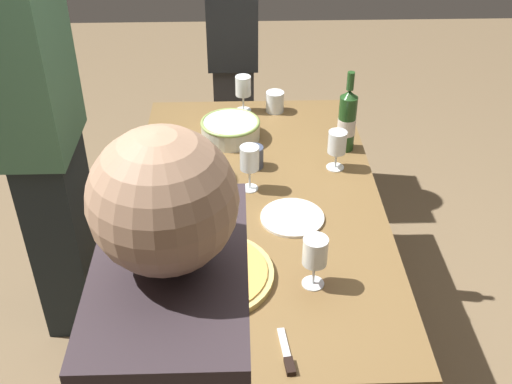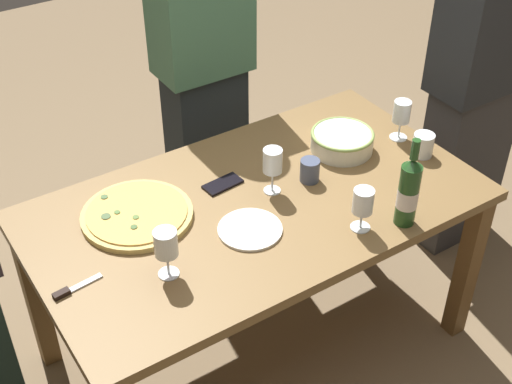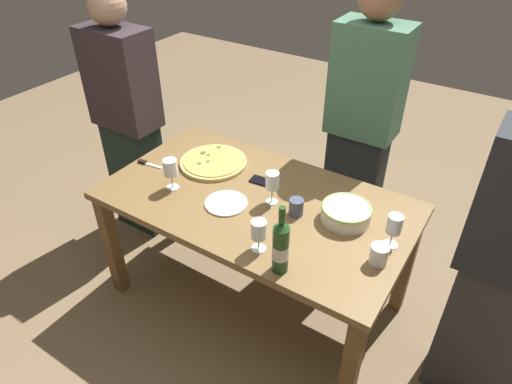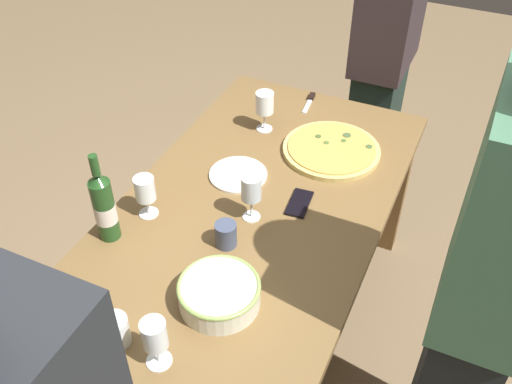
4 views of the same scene
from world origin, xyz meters
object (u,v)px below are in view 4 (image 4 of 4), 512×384
(person_guest_left, at_px, (384,59))
(person_host, at_px, (485,296))
(wine_bottle, at_px, (104,206))
(wine_glass_far_right, at_px, (154,336))
(dining_table, at_px, (256,220))
(side_plate, at_px, (238,175))
(cell_phone, at_px, (299,203))
(cup_ceramic, at_px, (225,234))
(pizza_knife, at_px, (310,100))
(wine_glass_near_pizza, at_px, (251,189))
(serving_bowl, at_px, (219,293))
(cup_amber, at_px, (115,331))
(wine_glass_by_bottle, at_px, (265,105))
(wine_glass_far_left, at_px, (145,191))
(pizza, at_px, (331,150))

(person_guest_left, bearing_deg, person_host, 33.82)
(wine_bottle, xyz_separation_m, wine_glass_far_right, (0.34, 0.41, -0.01))
(dining_table, relative_size, side_plate, 7.27)
(wine_bottle, height_order, cell_phone, wine_bottle)
(wine_bottle, height_order, cup_ceramic, wine_bottle)
(pizza_knife, bearing_deg, person_host, 41.62)
(wine_glass_near_pizza, bearing_deg, serving_bowl, 10.67)
(cell_phone, bearing_deg, wine_glass_near_pizza, 40.67)
(cup_ceramic, bearing_deg, cup_amber, -12.56)
(dining_table, height_order, wine_glass_by_bottle, wine_glass_by_bottle)
(dining_table, distance_m, person_host, 0.86)
(wine_glass_far_left, bearing_deg, wine_glass_near_pizza, 111.79)
(wine_glass_far_right, bearing_deg, wine_glass_far_left, -144.57)
(serving_bowl, relative_size, wine_glass_far_left, 1.56)
(serving_bowl, xyz_separation_m, side_plate, (-0.56, -0.21, -0.04))
(wine_glass_near_pizza, height_order, person_host, person_host)
(serving_bowl, distance_m, pizza_knife, 1.18)
(cup_amber, bearing_deg, serving_bowl, 140.34)
(pizza, bearing_deg, wine_glass_far_left, -37.33)
(pizza, bearing_deg, person_guest_left, 178.64)
(pizza, bearing_deg, dining_table, -21.01)
(pizza, relative_size, serving_bowl, 1.57)
(pizza, bearing_deg, person_host, 45.23)
(pizza_knife, bearing_deg, cup_amber, -1.85)
(wine_glass_by_bottle, distance_m, person_host, 1.16)
(wine_glass_near_pizza, distance_m, person_host, 0.78)
(pizza, height_order, wine_glass_near_pizza, wine_glass_near_pizza)
(dining_table, height_order, person_guest_left, person_guest_left)
(cell_phone, bearing_deg, person_host, 150.20)
(dining_table, bearing_deg, person_guest_left, 171.26)
(pizza, height_order, serving_bowl, serving_bowl)
(wine_glass_far_left, relative_size, side_plate, 0.72)
(pizza, height_order, cell_phone, pizza)
(wine_glass_by_bottle, relative_size, cup_amber, 1.87)
(wine_glass_near_pizza, xyz_separation_m, wine_glass_far_left, (0.13, -0.33, -0.02))
(cup_amber, bearing_deg, wine_glass_near_pizza, 168.35)
(person_host, bearing_deg, dining_table, -0.00)
(serving_bowl, bearing_deg, person_guest_left, 177.21)
(wine_bottle, height_order, side_plate, wine_bottle)
(wine_glass_far_left, xyz_separation_m, person_host, (0.02, 1.10, 0.03))
(wine_bottle, xyz_separation_m, wine_glass_far_left, (-0.14, 0.06, -0.03))
(wine_bottle, bearing_deg, side_plate, 151.81)
(pizza, relative_size, cell_phone, 2.68)
(wine_glass_far_left, xyz_separation_m, pizza_knife, (-0.93, 0.25, -0.10))
(pizza, relative_size, pizza_knife, 2.36)
(side_plate, bearing_deg, wine_glass_by_bottle, -173.62)
(wine_glass_far_right, bearing_deg, pizza_knife, -176.16)
(pizza, relative_size, cup_ceramic, 4.44)
(wine_glass_by_bottle, bearing_deg, pizza, 82.77)
(wine_bottle, bearing_deg, person_guest_left, 159.61)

